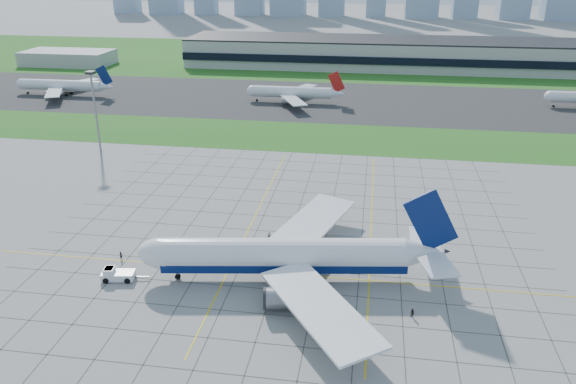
% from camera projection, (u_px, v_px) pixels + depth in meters
% --- Properties ---
extents(ground, '(1400.00, 1400.00, 0.00)m').
position_uv_depth(ground, '(280.00, 268.00, 113.40)').
color(ground, gray).
rests_on(ground, ground).
extents(grass_median, '(700.00, 35.00, 0.04)m').
position_uv_depth(grass_median, '(322.00, 137.00, 195.41)').
color(grass_median, '#26611B').
rests_on(grass_median, ground).
extents(asphalt_taxiway, '(700.00, 75.00, 0.04)m').
position_uv_depth(asphalt_taxiway, '(334.00, 101.00, 245.52)').
color(asphalt_taxiway, '#383838').
rests_on(asphalt_taxiway, ground).
extents(grass_far, '(700.00, 145.00, 0.04)m').
position_uv_depth(grass_far, '(348.00, 59.00, 345.76)').
color(grass_far, '#26611B').
rests_on(grass_far, ground).
extents(apron_markings, '(120.00, 130.00, 0.03)m').
position_uv_depth(apron_markings, '(290.00, 243.00, 123.44)').
color(apron_markings, '#474744').
rests_on(apron_markings, ground).
extents(terminal, '(260.00, 43.00, 15.80)m').
position_uv_depth(terminal, '(418.00, 54.00, 314.19)').
color(terminal, '#B7B7B2').
rests_on(terminal, ground).
extents(service_block, '(50.00, 25.00, 8.00)m').
position_uv_depth(service_block, '(68.00, 58.00, 325.69)').
color(service_block, '#B7B7B2').
rests_on(service_block, ground).
extents(light_mast, '(2.50, 2.50, 25.60)m').
position_uv_depth(light_mast, '(94.00, 101.00, 176.20)').
color(light_mast, gray).
rests_on(light_mast, ground).
extents(airliner, '(60.87, 61.25, 19.23)m').
position_uv_depth(airliner, '(286.00, 256.00, 107.46)').
color(airliner, white).
rests_on(airliner, ground).
extents(pushback_tug, '(9.28, 3.97, 2.55)m').
position_uv_depth(pushback_tug, '(117.00, 274.00, 108.98)').
color(pushback_tug, white).
rests_on(pushback_tug, ground).
extents(crew_near, '(0.67, 0.79, 1.85)m').
position_uv_depth(crew_near, '(121.00, 256.00, 116.30)').
color(crew_near, black).
rests_on(crew_near, ground).
extents(crew_far, '(1.06, 1.09, 1.77)m').
position_uv_depth(crew_far, '(412.00, 313.00, 97.50)').
color(crew_far, black).
rests_on(crew_far, ground).
extents(distant_jet_0, '(44.32, 42.66, 14.08)m').
position_uv_depth(distant_jet_0, '(62.00, 85.00, 253.66)').
color(distant_jet_0, white).
rests_on(distant_jet_0, ground).
extents(distant_jet_1, '(40.05, 42.66, 14.08)m').
position_uv_depth(distant_jet_1, '(293.00, 92.00, 240.67)').
color(distant_jet_1, white).
rests_on(distant_jet_1, ground).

